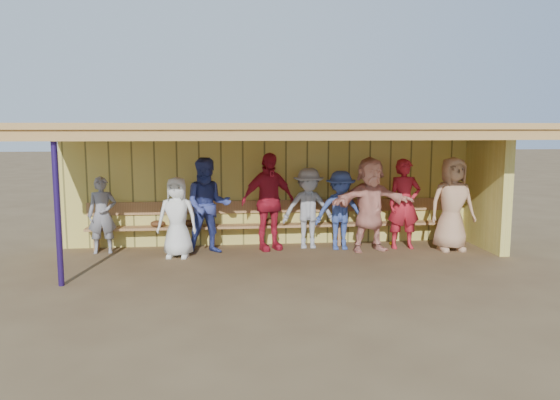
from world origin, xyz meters
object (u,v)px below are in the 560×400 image
Objects in this scene: player_c at (208,206)px; player_h at (452,204)px; player_d at (268,202)px; player_g at (404,204)px; player_f at (370,204)px; player_e at (308,208)px; player_extra at (340,210)px; player_b at (177,217)px; player_a at (102,215)px; bench at (276,220)px.

player_h is (4.79, -0.29, -0.00)m from player_c.
player_d is 1.07× the size of player_g.
player_c is 3.17m from player_f.
player_d reaches higher than player_e.
player_e is at bearing 167.72° from player_h.
player_g is 1.15× the size of player_extra.
player_b is 0.66m from player_c.
player_d is 1.04× the size of player_h.
player_f is 1.03× the size of player_g.
player_a is 3.23m from player_d.
player_c is 0.24× the size of bench.
bench is (1.94, 0.83, -0.23)m from player_b.
player_a is 0.82× the size of player_g.
player_b is 2.12m from bench.
player_extra is at bearing 169.73° from player_h.
player_f reaches higher than player_b.
player_extra reaches higher than player_b.
player_g is at bearing 12.74° from player_b.
player_g reaches higher than bench.
player_b is at bearing 174.17° from player_d.
player_b is 4.49m from player_g.
player_f is at bearing 11.22° from player_b.
player_g is at bearing -8.03° from player_a.
player_extra is 0.21× the size of bench.
player_e is at bearing -5.75° from player_a.
player_f is 1.96m from bench.
bench is at bearing -0.64° from player_a.
player_h reaches higher than player_b.
player_h is 3.53m from bench.
player_c is at bearing 167.70° from player_d.
player_h is at bearing -10.15° from player_a.
player_c is at bearing 174.89° from player_h.
player_f is at bearing -9.96° from player_a.
player_extra is at bearing -21.90° from bench.
player_extra is (0.62, -0.19, -0.02)m from player_e.
player_e is 0.75m from bench.
player_c is at bearing -12.26° from player_a.
player_d is at bearing 176.62° from player_extra.
player_e is 2.84m from player_h.
bench is at bearing 41.84° from player_d.
player_a is 4.66m from player_extra.
player_c reaches higher than player_e.
player_d is 0.25× the size of bench.
player_g is (4.47, 0.28, 0.14)m from player_b.
bench is at bearing 169.15° from player_g.
player_a is at bearing -174.88° from bench.
player_c is 1.03× the size of player_g.
player_b is 3.74m from player_f.
player_g is 1.30m from player_extra.
player_d is 2.73m from player_g.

